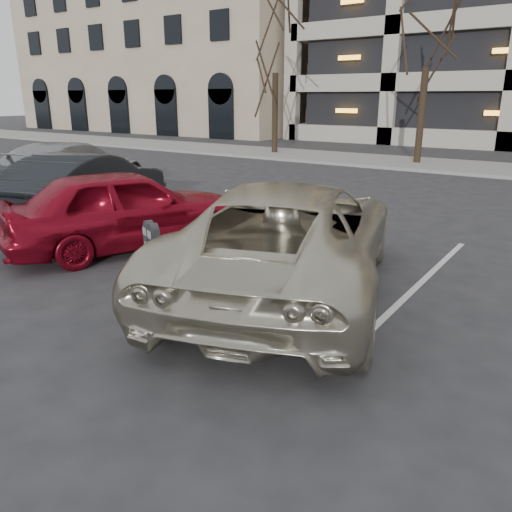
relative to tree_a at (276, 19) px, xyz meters
The scene contains 11 objects.
ground 19.82m from the tree_a, 57.99° to the right, with size 140.00×140.00×0.00m, color #28282B.
sidewalk 11.66m from the tree_a, ahead, with size 80.00×4.00×0.12m, color gray.
stall_lines 17.27m from the tree_a, 57.88° to the right, with size 16.90×5.20×0.00m.
office_building 22.80m from the tree_a, 142.28° to the left, with size 26.00×16.20×15.00m.
tree_a is the anchor object (origin of this frame).
tree_b 7.00m from the tree_a, ahead, with size 3.71×3.71×8.44m.
parking_meter 19.80m from the tree_a, 61.87° to the right, with size 0.34×0.24×1.25m.
suv_silver 18.70m from the tree_a, 56.74° to the right, with size 4.41×6.31×1.61m.
car_red 17.00m from the tree_a, 67.14° to the right, with size 1.77×4.40×1.50m, color maroon.
car_dark 15.28m from the tree_a, 74.86° to the right, with size 1.61×4.60×1.52m, color black.
car_silver 13.39m from the tree_a, 85.38° to the right, with size 2.15×5.29×1.53m, color #A2A5AA.
Camera 1 is at (3.38, -4.94, 2.71)m, focal length 35.00 mm.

